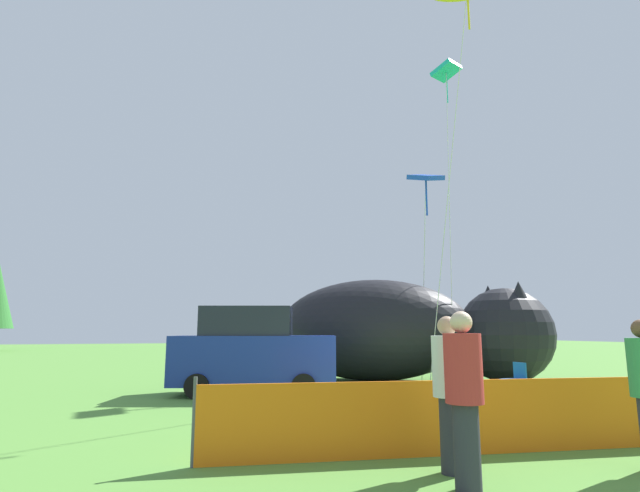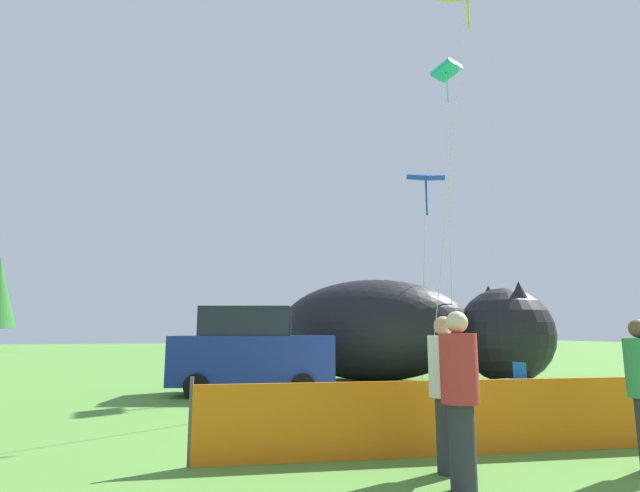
% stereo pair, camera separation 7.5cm
% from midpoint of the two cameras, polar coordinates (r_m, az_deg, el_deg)
% --- Properties ---
extents(ground_plane, '(120.00, 120.00, 0.00)m').
position_cam_midpoint_polar(ground_plane, '(11.45, 8.77, -17.96)').
color(ground_plane, '#548C38').
extents(parked_car, '(4.58, 2.88, 2.31)m').
position_cam_midpoint_polar(parked_car, '(13.76, -7.81, -11.89)').
color(parked_car, navy).
rests_on(parked_car, ground).
extents(folding_chair, '(0.49, 0.48, 0.88)m').
position_cam_midpoint_polar(folding_chair, '(13.89, 21.36, -13.75)').
color(folding_chair, '#1959A5').
rests_on(folding_chair, ground).
extents(inflatable_cat, '(9.05, 6.61, 3.42)m').
position_cam_midpoint_polar(inflatable_cat, '(17.36, 9.54, -9.84)').
color(inflatable_cat, black).
rests_on(inflatable_cat, ground).
extents(safety_fence, '(9.32, 1.39, 1.10)m').
position_cam_midpoint_polar(safety_fence, '(8.05, 22.81, -17.35)').
color(safety_fence, orange).
rests_on(safety_fence, ground).
extents(spectator_in_yellow_shirt, '(0.40, 0.40, 1.86)m').
position_cam_midpoint_polar(spectator_in_yellow_shirt, '(6.52, 14.25, -15.23)').
color(spectator_in_yellow_shirt, '#2D2D38').
rests_on(spectator_in_yellow_shirt, ground).
extents(spectator_in_red_shirt, '(0.41, 0.41, 1.90)m').
position_cam_midpoint_polar(spectator_in_red_shirt, '(5.87, 15.79, -15.62)').
color(spectator_in_red_shirt, '#2D2D38').
rests_on(spectator_in_red_shirt, ground).
extents(kite_blue_box, '(1.20, 2.18, 7.01)m').
position_cam_midpoint_polar(kite_blue_box, '(17.11, 11.87, 7.27)').
color(kite_blue_box, silver).
rests_on(kite_blue_box, ground).
extents(kite_teal_diamond, '(1.87, 2.16, 11.71)m').
position_cam_midpoint_polar(kite_teal_diamond, '(20.57, 14.13, 18.17)').
color(kite_teal_diamond, silver).
rests_on(kite_teal_diamond, ground).
extents(horizon_tree_east, '(2.74, 2.74, 6.53)m').
position_cam_midpoint_polar(horizon_tree_east, '(52.42, 3.86, -7.05)').
color(horizon_tree_east, brown).
rests_on(horizon_tree_east, ground).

